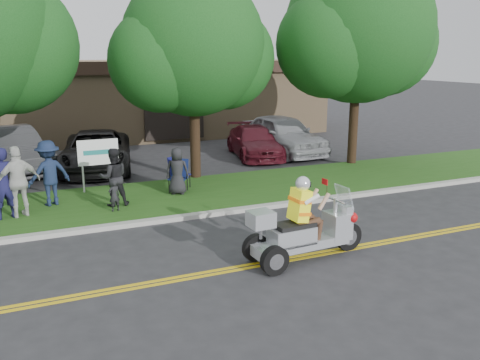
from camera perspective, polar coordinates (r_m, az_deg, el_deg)
name	(u,v)px	position (r m, az deg, el deg)	size (l,w,h in m)	color
ground	(277,252)	(11.59, 4.19, -8.02)	(120.00, 120.00, 0.00)	#28282B
centerline_near	(290,261)	(11.12, 5.59, -9.00)	(60.00, 0.10, 0.01)	gold
centerline_far	(286,258)	(11.25, 5.20, -8.71)	(60.00, 0.10, 0.01)	gold
curb	(227,212)	(14.18, -1.52, -3.58)	(60.00, 0.25, 0.12)	#A8A89E
grass_verge	(201,193)	(16.12, -4.39, -1.47)	(60.00, 4.00, 0.10)	#214F15
commercial_building	(154,97)	(29.43, -9.68, 9.23)	(18.00, 8.20, 4.00)	#9E7F5B
tree_mid	(194,51)	(17.64, -5.15, 14.23)	(5.88, 4.80, 7.05)	#332114
tree_right	(359,35)	(20.50, 13.22, 15.54)	(6.86, 5.60, 8.07)	#332114
business_sign	(98,155)	(16.53, -15.63, 2.71)	(1.25, 0.06, 1.75)	silver
trike_scooter	(303,231)	(10.98, 7.07, -5.73)	(2.85, 0.98, 1.87)	black
lawn_chair_a	(179,173)	(16.12, -6.86, 0.75)	(0.75, 0.76, 1.02)	black
lawn_chair_b	(177,170)	(16.59, -7.05, 1.11)	(0.73, 0.74, 1.01)	black
spectator_adult_left	(2,183)	(14.59, -25.14, -0.35)	(0.70, 0.46, 1.91)	#16163E
spectator_adult_mid	(114,177)	(14.85, -14.01, 0.32)	(0.81, 0.63, 1.66)	black
spectator_adult_right	(19,182)	(14.62, -23.61, -0.17)	(1.12, 0.47, 1.91)	beige
spectator_chair_a	(49,173)	(15.42, -20.67, 0.73)	(1.21, 0.70, 1.88)	#172441
spectator_chair_b	(177,171)	(15.75, -7.05, 1.02)	(0.71, 0.46, 1.46)	black
child_left	(114,196)	(14.40, -13.93, -1.72)	(0.32, 0.21, 0.88)	black
parked_car_left	(10,151)	(20.67, -24.43, 3.01)	(1.81, 5.19, 1.71)	#303133
parked_car_mid	(96,151)	(20.04, -15.83, 3.12)	(2.48, 5.38, 1.49)	black
parked_car_right	(255,142)	(21.97, 1.65, 4.30)	(1.82, 4.48, 1.30)	#4E121C
parked_car_far_right	(282,134)	(22.62, 4.78, 5.12)	(2.07, 5.15, 1.75)	#999A9F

